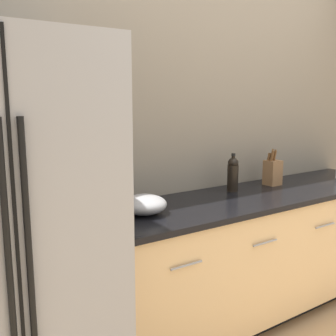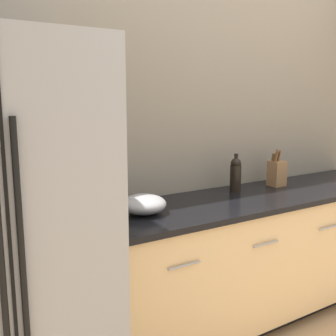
{
  "view_description": "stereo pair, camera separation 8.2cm",
  "coord_description": "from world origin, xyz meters",
  "views": [
    {
      "loc": [
        -1.91,
        -0.86,
        1.55
      ],
      "look_at": [
        -0.66,
        1.01,
        1.15
      ],
      "focal_mm": 42.0,
      "sensor_mm": 36.0,
      "label": 1
    },
    {
      "loc": [
        -1.84,
        -0.91,
        1.55
      ],
      "look_at": [
        -0.66,
        1.01,
        1.15
      ],
      "focal_mm": 42.0,
      "sensor_mm": 36.0,
      "label": 2
    }
  ],
  "objects": [
    {
      "name": "wall_back",
      "position": [
        0.0,
        1.36,
        1.3
      ],
      "size": [
        10.0,
        0.05,
        2.6
      ],
      "color": "gray",
      "rests_on": "ground_plane"
    },
    {
      "name": "mixing_bowl",
      "position": [
        -0.82,
        1.02,
        0.96
      ],
      "size": [
        0.26,
        0.26,
        0.11
      ],
      "color": "#A3A3A5",
      "rests_on": "counter_unit"
    },
    {
      "name": "knife_block",
      "position": [
        0.37,
        1.14,
        1.0
      ],
      "size": [
        0.11,
        0.1,
        0.28
      ],
      "color": "olive",
      "rests_on": "counter_unit"
    },
    {
      "name": "counter_unit",
      "position": [
        0.12,
        1.02,
        0.46
      ],
      "size": [
        2.48,
        0.64,
        0.9
      ],
      "color": "black",
      "rests_on": "ground_plane"
    },
    {
      "name": "wine_bottle",
      "position": [
        -0.03,
        1.15,
        1.03
      ],
      "size": [
        0.08,
        0.08,
        0.27
      ],
      "color": "black",
      "rests_on": "counter_unit"
    }
  ]
}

